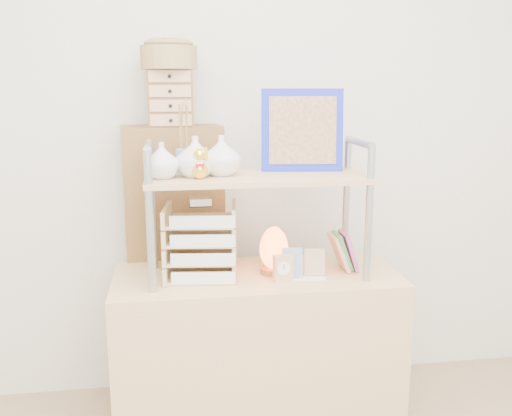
{
  "coord_description": "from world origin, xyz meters",
  "views": [
    {
      "loc": [
        -0.34,
        -1.07,
        1.54
      ],
      "look_at": [
        -0.0,
        1.2,
        1.04
      ],
      "focal_mm": 40.0,
      "sensor_mm": 36.0,
      "label": 1
    }
  ],
  "objects_px": {
    "salt_lamp": "(274,250)",
    "cabinet": "(175,267)",
    "desk": "(257,356)",
    "letter_tray": "(201,246)"
  },
  "relations": [
    {
      "from": "salt_lamp",
      "to": "cabinet",
      "type": "bearing_deg",
      "value": 138.07
    },
    {
      "from": "desk",
      "to": "salt_lamp",
      "type": "bearing_deg",
      "value": 0.14
    },
    {
      "from": "cabinet",
      "to": "letter_tray",
      "type": "relative_size",
      "value": 4.0
    },
    {
      "from": "letter_tray",
      "to": "cabinet",
      "type": "bearing_deg",
      "value": 106.24
    },
    {
      "from": "salt_lamp",
      "to": "letter_tray",
      "type": "bearing_deg",
      "value": -179.95
    },
    {
      "from": "cabinet",
      "to": "salt_lamp",
      "type": "relative_size",
      "value": 6.66
    },
    {
      "from": "desk",
      "to": "cabinet",
      "type": "xyz_separation_m",
      "value": [
        -0.34,
        0.37,
        0.3
      ]
    },
    {
      "from": "desk",
      "to": "letter_tray",
      "type": "height_order",
      "value": "letter_tray"
    },
    {
      "from": "cabinet",
      "to": "letter_tray",
      "type": "height_order",
      "value": "cabinet"
    },
    {
      "from": "cabinet",
      "to": "letter_tray",
      "type": "distance_m",
      "value": 0.44
    }
  ]
}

